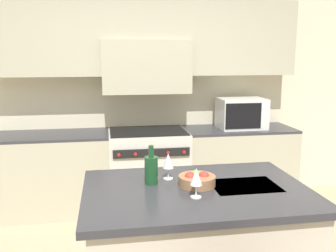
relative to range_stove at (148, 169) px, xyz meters
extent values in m
cube|color=beige|center=(0.00, 0.36, 0.89)|extent=(10.00, 0.06, 2.70)
cube|color=#B2AD93|center=(0.00, 0.16, 1.51)|extent=(3.52, 0.34, 0.85)
cube|color=#B2AD93|center=(0.00, 0.13, 1.19)|extent=(1.01, 0.40, 0.60)
cube|color=#B2AD93|center=(-1.11, 0.02, -0.02)|extent=(1.31, 0.62, 0.89)
cube|color=#333338|center=(-1.11, 0.02, 0.44)|extent=(1.31, 0.62, 0.03)
cube|color=#B2AD93|center=(1.11, 0.02, -0.02)|extent=(1.31, 0.62, 0.89)
cube|color=#333338|center=(1.11, 0.02, 0.44)|extent=(1.31, 0.62, 0.03)
cube|color=beige|center=(0.00, 0.00, -0.01)|extent=(0.90, 0.66, 0.92)
cube|color=black|center=(0.00, 0.00, 0.46)|extent=(0.86, 0.61, 0.01)
cube|color=black|center=(0.00, -0.34, 0.29)|extent=(0.83, 0.02, 0.09)
cylinder|color=#B21E1E|center=(-0.35, -0.35, 0.29)|extent=(0.04, 0.02, 0.04)
cylinder|color=#B21E1E|center=(-0.18, -0.35, 0.29)|extent=(0.04, 0.02, 0.04)
cylinder|color=#B21E1E|center=(0.00, -0.35, 0.29)|extent=(0.04, 0.02, 0.04)
cylinder|color=#B21E1E|center=(0.18, -0.35, 0.29)|extent=(0.04, 0.02, 0.04)
cylinder|color=#B21E1E|center=(0.35, -0.35, 0.29)|extent=(0.04, 0.02, 0.04)
cube|color=silver|center=(1.13, 0.02, 0.63)|extent=(0.54, 0.39, 0.36)
cube|color=black|center=(1.08, -0.18, 0.63)|extent=(0.42, 0.01, 0.29)
cube|color=#333338|center=(0.09, -1.98, 0.46)|extent=(1.44, 0.99, 0.04)
cube|color=#2D2D30|center=(0.41, -1.98, 0.47)|extent=(0.43, 0.32, 0.01)
cylinder|color=#B2B2B7|center=(0.41, -1.79, 0.48)|extent=(0.02, 0.02, 0.00)
cylinder|color=#194723|center=(-0.19, -1.84, 0.57)|extent=(0.09, 0.09, 0.18)
cylinder|color=#194723|center=(-0.19, -1.84, 0.70)|extent=(0.03, 0.03, 0.08)
cylinder|color=white|center=(0.05, -2.13, 0.48)|extent=(0.07, 0.07, 0.01)
cylinder|color=white|center=(0.05, -2.13, 0.52)|extent=(0.01, 0.01, 0.07)
cone|color=white|center=(0.05, -2.13, 0.61)|extent=(0.07, 0.07, 0.10)
cylinder|color=white|center=(-0.06, -1.77, 0.48)|extent=(0.07, 0.07, 0.01)
cylinder|color=white|center=(-0.06, -1.77, 0.52)|extent=(0.01, 0.01, 0.07)
cone|color=white|center=(-0.06, -1.77, 0.61)|extent=(0.07, 0.07, 0.10)
cylinder|color=#996B47|center=(0.11, -1.92, 0.51)|extent=(0.24, 0.24, 0.06)
sphere|color=red|center=(0.06, -1.92, 0.53)|extent=(0.08, 0.08, 0.08)
sphere|color=red|center=(0.15, -1.92, 0.53)|extent=(0.08, 0.08, 0.08)
sphere|color=#66A83D|center=(0.11, -1.89, 0.53)|extent=(0.08, 0.08, 0.08)
camera|label=1|loc=(-0.47, -4.20, 1.32)|focal=40.00mm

